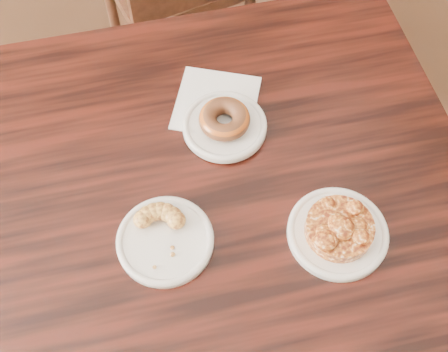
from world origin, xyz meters
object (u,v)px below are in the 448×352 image
object	(u,v)px
cafe_table	(227,271)
cruller_fragment	(164,236)
apple_fritter	(340,227)
glazed_donut	(225,119)

from	to	relation	value
cafe_table	cruller_fragment	world-z (taller)	cruller_fragment
apple_fritter	cruller_fragment	world-z (taller)	apple_fritter
cruller_fragment	glazed_donut	bearing A→B (deg)	48.46
glazed_donut	cruller_fragment	xyz separation A→B (m)	(-0.17, -0.19, -0.01)
apple_fritter	cruller_fragment	bearing A→B (deg)	164.48
glazed_donut	apple_fritter	world-z (taller)	same
cafe_table	glazed_donut	xyz separation A→B (m)	(0.04, 0.14, 0.41)
glazed_donut	apple_fritter	distance (m)	0.29
cafe_table	apple_fritter	xyz separation A→B (m)	(0.15, -0.13, 0.41)
glazed_donut	cruller_fragment	world-z (taller)	glazed_donut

